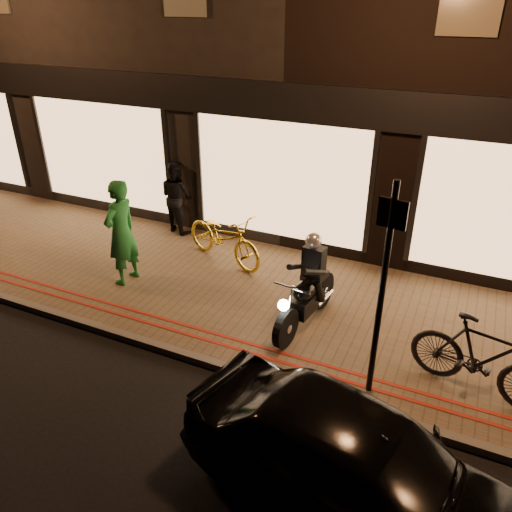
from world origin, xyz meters
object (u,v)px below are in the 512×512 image
(person_green, at_px, (121,233))
(parked_car, at_px, (360,469))
(motorcycle, at_px, (307,291))
(bicycle_gold, at_px, (224,237))
(sign_post, at_px, (383,284))

(person_green, xyz_separation_m, parked_car, (5.14, -2.81, -0.44))
(person_green, height_order, parked_car, person_green)
(motorcycle, distance_m, person_green, 3.56)
(person_green, bearing_deg, parked_car, 65.40)
(bicycle_gold, relative_size, parked_car, 0.51)
(motorcycle, xyz_separation_m, person_green, (-3.54, -0.10, 0.38))
(motorcycle, xyz_separation_m, sign_post, (1.31, -1.11, 1.06))
(motorcycle, relative_size, person_green, 0.98)
(bicycle_gold, height_order, parked_car, parked_car)
(motorcycle, relative_size, bicycle_gold, 0.97)
(person_green, bearing_deg, bicycle_gold, 142.64)
(bicycle_gold, bearing_deg, person_green, 158.02)
(motorcycle, xyz_separation_m, parked_car, (1.60, -2.90, -0.07))
(sign_post, height_order, person_green, sign_post)
(sign_post, relative_size, parked_car, 0.76)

